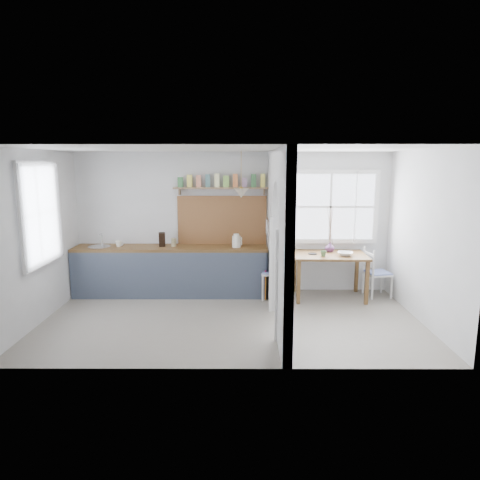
{
  "coord_description": "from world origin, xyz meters",
  "views": [
    {
      "loc": [
        0.15,
        -6.3,
        2.41
      ],
      "look_at": [
        0.13,
        0.37,
        1.19
      ],
      "focal_mm": 32.0,
      "sensor_mm": 36.0,
      "label": 1
    }
  ],
  "objects_px": {
    "dining_table": "(329,276)",
    "kettle": "(236,241)",
    "chair_left": "(274,271)",
    "chair_right": "(378,272)",
    "vase": "(330,247)"
  },
  "relations": [
    {
      "from": "dining_table",
      "to": "kettle",
      "type": "bearing_deg",
      "value": 177.09
    },
    {
      "from": "kettle",
      "to": "chair_right",
      "type": "bearing_deg",
      "value": 16.67
    },
    {
      "from": "chair_right",
      "to": "kettle",
      "type": "distance_m",
      "value": 2.63
    },
    {
      "from": "kettle",
      "to": "vase",
      "type": "bearing_deg",
      "value": 20.04
    },
    {
      "from": "dining_table",
      "to": "chair_left",
      "type": "height_order",
      "value": "chair_left"
    },
    {
      "from": "dining_table",
      "to": "vase",
      "type": "relative_size",
      "value": 7.22
    },
    {
      "from": "chair_right",
      "to": "vase",
      "type": "bearing_deg",
      "value": 72.23
    },
    {
      "from": "dining_table",
      "to": "vase",
      "type": "distance_m",
      "value": 0.53
    },
    {
      "from": "chair_right",
      "to": "dining_table",
      "type": "bearing_deg",
      "value": 84.9
    },
    {
      "from": "dining_table",
      "to": "kettle",
      "type": "xyz_separation_m",
      "value": [
        -1.66,
        0.13,
        0.62
      ]
    },
    {
      "from": "chair_right",
      "to": "kettle",
      "type": "relative_size",
      "value": 3.65
    },
    {
      "from": "kettle",
      "to": "vase",
      "type": "distance_m",
      "value": 1.71
    },
    {
      "from": "chair_left",
      "to": "chair_right",
      "type": "relative_size",
      "value": 1.11
    },
    {
      "from": "dining_table",
      "to": "chair_right",
      "type": "relative_size",
      "value": 1.44
    },
    {
      "from": "dining_table",
      "to": "vase",
      "type": "bearing_deg",
      "value": 80.6
    }
  ]
}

